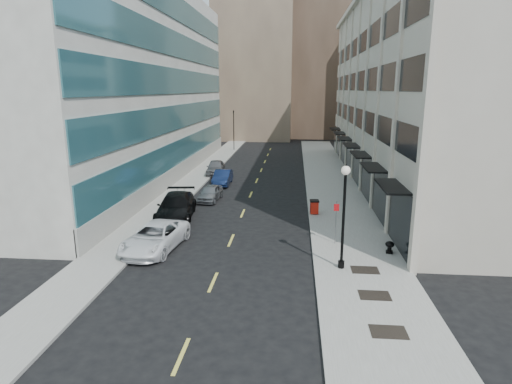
% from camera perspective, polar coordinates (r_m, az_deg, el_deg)
% --- Properties ---
extents(ground, '(160.00, 160.00, 0.00)m').
position_cam_1_polar(ground, '(19.80, -6.86, -14.32)').
color(ground, black).
rests_on(ground, ground).
extents(sidewalk_right, '(5.00, 80.00, 0.15)m').
position_cam_1_polar(sidewalk_right, '(38.38, 10.50, -0.47)').
color(sidewalk_right, gray).
rests_on(sidewalk_right, ground).
extents(sidewalk_left, '(3.00, 80.00, 0.15)m').
position_cam_1_polar(sidewalk_left, '(39.58, -10.11, -0.03)').
color(sidewalk_left, gray).
rests_on(sidewalk_left, ground).
extents(building_right, '(15.30, 46.50, 18.25)m').
position_cam_1_polar(building_right, '(45.98, 22.27, 12.28)').
color(building_right, beige).
rests_on(building_right, ground).
extents(building_left, '(16.14, 46.00, 20.00)m').
position_cam_1_polar(building_left, '(48.34, -19.55, 13.71)').
color(building_left, white).
rests_on(building_left, ground).
extents(skyline_tan_near, '(14.00, 18.00, 28.00)m').
position_cam_1_polar(skyline_tan_near, '(85.59, -0.06, 16.75)').
color(skyline_tan_near, '#8F7A5D').
rests_on(skyline_tan_near, ground).
extents(skyline_brown, '(12.00, 16.00, 34.00)m').
position_cam_1_polar(skyline_brown, '(89.53, 8.28, 18.40)').
color(skyline_brown, brown).
rests_on(skyline_brown, ground).
extents(skyline_tan_far, '(12.00, 14.00, 22.00)m').
position_cam_1_polar(skyline_tan_far, '(96.77, -5.60, 14.54)').
color(skyline_tan_far, '#8F7A5D').
rests_on(skyline_tan_far, ground).
extents(skyline_stone, '(10.00, 14.00, 20.00)m').
position_cam_1_polar(skyline_stone, '(84.29, 15.32, 13.62)').
color(skyline_stone, beige).
rests_on(skyline_stone, ground).
extents(grate_near, '(1.40, 1.00, 0.01)m').
position_cam_1_polar(grate_near, '(18.00, 17.25, -17.38)').
color(grate_near, black).
rests_on(grate_near, sidewalk_right).
extents(grate_mid, '(1.40, 1.00, 0.01)m').
position_cam_1_polar(grate_mid, '(20.58, 15.53, -13.13)').
color(grate_mid, black).
rests_on(grate_mid, sidewalk_right).
extents(grate_far, '(1.40, 1.00, 0.01)m').
position_cam_1_polar(grate_far, '(23.08, 14.32, -10.04)').
color(grate_far, black).
rests_on(grate_far, sidewalk_right).
extents(road_centerline, '(0.15, 68.20, 0.01)m').
position_cam_1_polar(road_centerline, '(35.53, -1.20, -1.49)').
color(road_centerline, '#D8CC4C').
rests_on(road_centerline, ground).
extents(traffic_signal, '(0.66, 0.66, 6.98)m').
position_cam_1_polar(traffic_signal, '(65.85, -3.01, 10.48)').
color(traffic_signal, black).
rests_on(traffic_signal, ground).
extents(car_white_van, '(3.21, 5.84, 1.55)m').
position_cam_1_polar(car_white_van, '(25.88, -13.30, -5.89)').
color(car_white_van, white).
rests_on(car_white_van, ground).
extents(car_black_pickup, '(3.25, 6.43, 1.79)m').
position_cam_1_polar(car_black_pickup, '(31.64, -10.61, -1.95)').
color(car_black_pickup, black).
rests_on(car_black_pickup, ground).
extents(car_silver_sedan, '(1.82, 3.98, 1.32)m').
position_cam_1_polar(car_silver_sedan, '(36.42, -6.11, -0.13)').
color(car_silver_sedan, gray).
rests_on(car_silver_sedan, ground).
extents(car_blue_sedan, '(1.58, 4.42, 1.45)m').
position_cam_1_polar(car_blue_sedan, '(42.43, -4.47, 1.95)').
color(car_blue_sedan, '#121F44').
rests_on(car_blue_sedan, ground).
extents(car_grey_sedan, '(2.32, 4.86, 1.60)m').
position_cam_1_polar(car_grey_sedan, '(47.43, -5.40, 3.26)').
color(car_grey_sedan, slate).
rests_on(car_grey_sedan, ground).
extents(trash_bin, '(0.70, 0.76, 1.06)m').
position_cam_1_polar(trash_bin, '(32.16, 7.78, -1.91)').
color(trash_bin, red).
rests_on(trash_bin, sidewalk_right).
extents(lamppost, '(0.46, 0.46, 5.52)m').
position_cam_1_polar(lamppost, '(22.03, 11.65, -2.09)').
color(lamppost, black).
rests_on(lamppost, sidewalk_right).
extents(sign_post, '(0.31, 0.06, 2.64)m').
position_cam_1_polar(sign_post, '(25.92, 10.63, -3.26)').
color(sign_post, slate).
rests_on(sign_post, sidewalk_right).
extents(urn_planter, '(0.50, 0.50, 0.70)m').
position_cam_1_polar(urn_planter, '(25.57, 17.40, -6.88)').
color(urn_planter, black).
rests_on(urn_planter, sidewalk_right).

